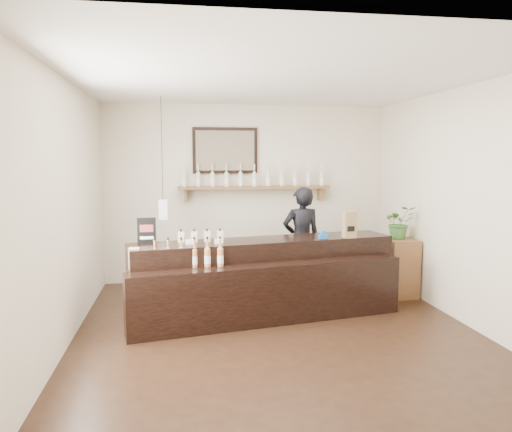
{
  "coord_description": "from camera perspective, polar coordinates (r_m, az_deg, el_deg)",
  "views": [
    {
      "loc": [
        -1.07,
        -5.42,
        1.95
      ],
      "look_at": [
        -0.13,
        0.7,
        1.24
      ],
      "focal_mm": 35.0,
      "sensor_mm": 36.0,
      "label": 1
    }
  ],
  "objects": [
    {
      "name": "ground",
      "position": [
        5.85,
        2.36,
        -12.92
      ],
      "size": [
        5.0,
        5.0,
        0.0
      ],
      "primitive_type": "plane",
      "color": "black",
      "rests_on": "ground"
    },
    {
      "name": "room_shell",
      "position": [
        5.53,
        2.44,
        3.98
      ],
      "size": [
        5.0,
        5.0,
        5.0
      ],
      "color": "beige",
      "rests_on": "ground"
    },
    {
      "name": "back_wall_decor",
      "position": [
        7.85,
        -2.04,
        5.14
      ],
      "size": [
        2.66,
        0.96,
        1.69
      ],
      "color": "brown",
      "rests_on": "ground"
    },
    {
      "name": "counter",
      "position": [
        6.26,
        1.09,
        -7.38
      ],
      "size": [
        3.42,
        1.51,
        1.1
      ],
      "color": "black",
      "rests_on": "ground"
    },
    {
      "name": "promo_sign",
      "position": [
        6.13,
        -12.4,
        -1.62
      ],
      "size": [
        0.22,
        0.02,
        0.31
      ],
      "color": "black",
      "rests_on": "counter"
    },
    {
      "name": "paper_bag",
      "position": [
        6.51,
        10.63,
        -0.95
      ],
      "size": [
        0.17,
        0.13,
        0.35
      ],
      "color": "brown",
      "rests_on": "counter"
    },
    {
      "name": "tape_dispenser",
      "position": [
        6.4,
        7.71,
        -2.23
      ],
      "size": [
        0.13,
        0.06,
        0.1
      ],
      "color": "#165BA0",
      "rests_on": "counter"
    },
    {
      "name": "side_cabinet",
      "position": [
        7.45,
        15.89,
        -5.63
      ],
      "size": [
        0.44,
        0.59,
        0.82
      ],
      "color": "brown",
      "rests_on": "ground"
    },
    {
      "name": "potted_plant",
      "position": [
        7.34,
        16.05,
        -0.7
      ],
      "size": [
        0.43,
        0.38,
        0.47
      ],
      "primitive_type": "imported",
      "rotation": [
        0.0,
        0.0,
        0.02
      ],
      "color": "#37692A",
      "rests_on": "side_cabinet"
    },
    {
      "name": "shopkeeper",
      "position": [
        7.26,
        5.22,
        -1.99
      ],
      "size": [
        0.67,
        0.47,
        1.75
      ],
      "primitive_type": "imported",
      "rotation": [
        0.0,
        0.0,
        3.23
      ],
      "color": "black",
      "rests_on": "ground"
    }
  ]
}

